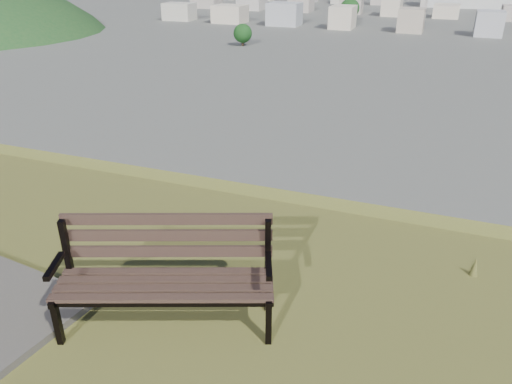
% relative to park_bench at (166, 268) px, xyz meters
% --- Properties ---
extents(park_bench, '(1.76, 1.10, 0.88)m').
position_rel_park_bench_xyz_m(park_bench, '(0.00, 0.00, 0.00)').
color(park_bench, '#412F26').
rests_on(park_bench, hilltop_mesa).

